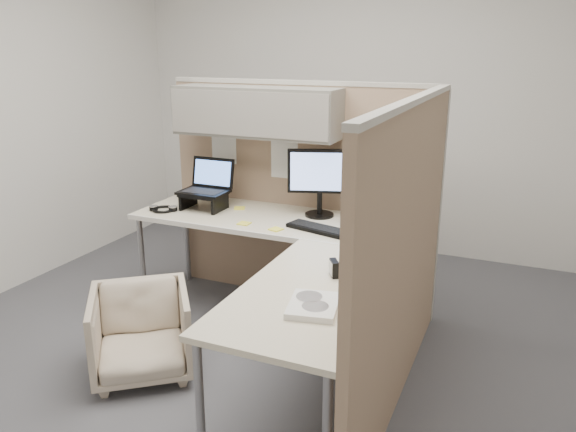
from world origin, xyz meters
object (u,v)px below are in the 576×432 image
at_px(keyboard, 318,229).
at_px(monitor_left, 320,177).
at_px(desk, 284,248).
at_px(office_chair, 141,329).

bearing_deg(keyboard, monitor_left, 123.55).
relative_size(desk, monitor_left, 4.29).
bearing_deg(office_chair, monitor_left, 22.25).
bearing_deg(office_chair, desk, 4.01).
bearing_deg(monitor_left, office_chair, -139.13).
height_order(desk, office_chair, desk).
height_order(office_chair, keyboard, keyboard).
distance_m(desk, keyboard, 0.30).
bearing_deg(keyboard, office_chair, -118.34).
xyz_separation_m(desk, monitor_left, (0.02, 0.57, 0.32)).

